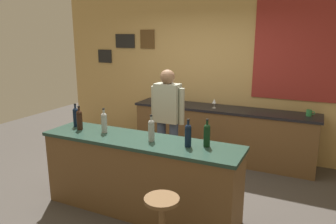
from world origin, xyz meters
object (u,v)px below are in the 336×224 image
(bar_stool, at_px, (162,220))
(wine_bottle_a, at_px, (76,116))
(coffee_mug, at_px, (309,113))
(bartender, at_px, (168,117))
(wine_glass_c, at_px, (214,101))
(wine_bottle_c, at_px, (104,122))
(wine_glass_a, at_px, (155,97))
(wine_bottle_b, at_px, (79,119))
(wine_bottle_d, at_px, (151,129))
(wine_bottle_f, at_px, (207,134))
(wine_bottle_e, at_px, (188,134))
(wine_glass_b, at_px, (165,97))

(bar_stool, relative_size, wine_bottle_a, 2.22)
(bar_stool, bearing_deg, coffee_mug, 69.11)
(bartender, distance_m, bar_stool, 1.95)
(wine_bottle_a, distance_m, wine_glass_c, 2.29)
(wine_bottle_c, distance_m, wine_glass_a, 1.95)
(wine_glass_c, relative_size, coffee_mug, 1.24)
(wine_glass_a, bearing_deg, coffee_mug, 3.08)
(coffee_mug, bearing_deg, bartender, -149.41)
(wine_bottle_b, distance_m, wine_glass_c, 2.30)
(bartender, height_order, wine_bottle_d, bartender)
(bartender, height_order, wine_bottle_f, bartender)
(bartender, xyz_separation_m, bar_stool, (0.77, -1.73, -0.48))
(bar_stool, distance_m, coffee_mug, 3.05)
(wine_glass_a, height_order, wine_glass_c, same)
(wine_bottle_a, xyz_separation_m, wine_bottle_c, (0.50, -0.06, 0.00))
(wine_bottle_b, relative_size, wine_bottle_d, 1.00)
(bartender, bearing_deg, wine_bottle_b, -127.12)
(bar_stool, bearing_deg, bartender, 114.00)
(wine_bottle_e, height_order, wine_bottle_f, same)
(wine_bottle_f, distance_m, wine_glass_a, 2.46)
(wine_bottle_d, xyz_separation_m, wine_bottle_f, (0.62, 0.10, 0.00))
(wine_bottle_b, relative_size, wine_bottle_f, 1.00)
(wine_bottle_f, bearing_deg, wine_bottle_e, -152.49)
(bartender, distance_m, wine_bottle_f, 1.28)
(wine_bottle_a, relative_size, coffee_mug, 2.45)
(bartender, distance_m, wine_bottle_a, 1.28)
(wine_bottle_b, relative_size, wine_glass_a, 1.97)
(wine_bottle_b, bearing_deg, wine_glass_b, 84.17)
(bar_stool, relative_size, wine_bottle_f, 2.22)
(wine_bottle_d, xyz_separation_m, wine_glass_c, (0.11, 2.00, -0.05))
(wine_bottle_b, bearing_deg, wine_bottle_e, -0.04)
(wine_glass_c, bearing_deg, wine_glass_a, -177.93)
(wine_bottle_b, height_order, wine_bottle_e, same)
(wine_bottle_a, distance_m, wine_glass_b, 1.97)
(wine_bottle_a, bearing_deg, wine_glass_b, 79.87)
(coffee_mug, bearing_deg, wine_glass_a, -176.92)
(wine_bottle_f, bearing_deg, wine_bottle_b, -176.80)
(wine_bottle_e, bearing_deg, coffee_mug, 61.77)
(wine_bottle_e, xyz_separation_m, wine_glass_a, (-1.44, 1.95, -0.05))
(wine_bottle_b, xyz_separation_m, coffee_mug, (2.60, 2.09, -0.11))
(bartender, height_order, wine_bottle_e, bartender)
(wine_bottle_e, bearing_deg, wine_bottle_b, 179.96)
(bar_stool, xyz_separation_m, wine_bottle_d, (-0.49, 0.72, 0.60))
(wine_glass_a, bearing_deg, wine_bottle_e, -53.64)
(wine_glass_a, xyz_separation_m, wine_glass_b, (0.17, 0.08, 0.00))
(bar_stool, bearing_deg, wine_glass_b, 115.57)
(wine_bottle_c, xyz_separation_m, wine_bottle_f, (1.30, 0.06, 0.00))
(wine_bottle_d, bearing_deg, wine_glass_b, 112.16)
(wine_bottle_c, bearing_deg, bartender, 67.66)
(bar_stool, distance_m, wine_bottle_d, 1.05)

